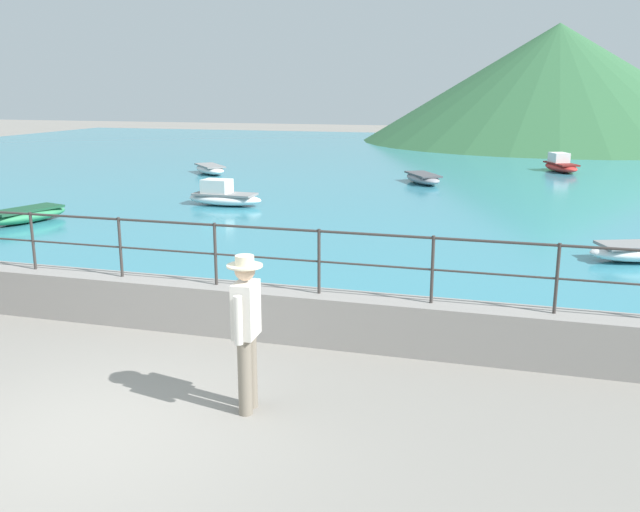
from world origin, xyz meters
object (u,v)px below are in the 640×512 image
boat_2 (26,215)px  boat_3 (423,178)px  person_walking (246,326)px  boat_1 (561,165)px  boat_4 (210,169)px  boat_0 (223,196)px

boat_2 → boat_3: 13.59m
person_walking → boat_1: person_walking is taller
boat_1 → boat_3: size_ratio=1.01×
boat_1 → boat_2: 20.85m
boat_1 → boat_4: bearing=-160.6°
boat_2 → boat_4: (0.12, 10.82, 0.00)m
person_walking → boat_3: person_walking is taller
boat_0 → boat_3: 8.17m
boat_2 → boat_3: same height
boat_0 → boat_4: (-3.69, 6.93, -0.07)m
boat_0 → boat_4: boat_0 is taller
boat_1 → boat_4: 14.50m
boat_0 → boat_3: boat_0 is taller
boat_1 → boat_4: size_ratio=1.07×
boat_2 → boat_4: size_ratio=1.07×
boat_3 → boat_4: same height
boat_4 → boat_3: bearing=-3.1°
boat_1 → boat_2: size_ratio=1.00×
boat_3 → boat_4: 8.71m
person_walking → boat_0: bearing=115.2°
boat_0 → boat_3: (5.01, 6.46, -0.07)m
boat_4 → person_walking: bearing=-63.7°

